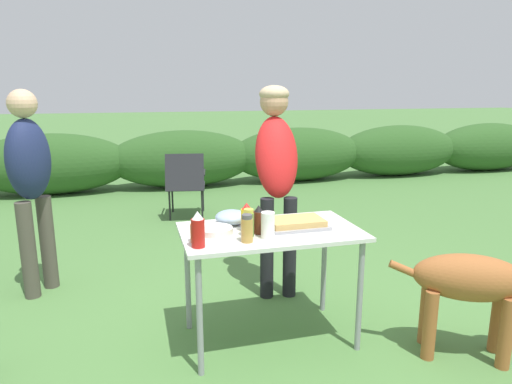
{
  "coord_description": "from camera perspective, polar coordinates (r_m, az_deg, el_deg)",
  "views": [
    {
      "loc": [
        -0.8,
        -2.58,
        1.59
      ],
      "look_at": [
        0.02,
        0.4,
        0.89
      ],
      "focal_mm": 32.0,
      "sensor_mm": 36.0,
      "label": 1
    }
  ],
  "objects": [
    {
      "name": "spice_jar",
      "position": [
        2.59,
        -1.13,
        -4.6
      ],
      "size": [
        0.07,
        0.07,
        0.16
      ],
      "color": "#B2893D",
      "rests_on": "folding_table"
    },
    {
      "name": "mustard_bottle",
      "position": [
        2.78,
        -1.18,
        -3.22
      ],
      "size": [
        0.07,
        0.07,
        0.18
      ],
      "color": "yellow",
      "rests_on": "folding_table"
    },
    {
      "name": "ketchup_bottle",
      "position": [
        2.52,
        -7.27,
        -4.75
      ],
      "size": [
        0.07,
        0.07,
        0.2
      ],
      "color": "red",
      "rests_on": "folding_table"
    },
    {
      "name": "bbq_sauce_bottle",
      "position": [
        2.74,
        0.33,
        -3.53
      ],
      "size": [
        0.06,
        0.06,
        0.18
      ],
      "color": "#562314",
      "rests_on": "folding_table"
    },
    {
      "name": "standing_person_in_olive_jacket",
      "position": [
        3.86,
        -26.4,
        1.95
      ],
      "size": [
        0.42,
        0.45,
        1.59
      ],
      "rotation": [
        0.0,
        0.0,
        0.98
      ],
      "color": "#4C473D",
      "rests_on": "ground"
    },
    {
      "name": "mixing_bowl",
      "position": [
        2.94,
        -3.09,
        -3.15
      ],
      "size": [
        0.21,
        0.21,
        0.09
      ],
      "primitive_type": "ellipsoid",
      "color": "#99B2CC",
      "rests_on": "folding_table"
    },
    {
      "name": "camp_chair_green_behind_table",
      "position": [
        5.71,
        -8.77,
        1.3
      ],
      "size": [
        0.56,
        0.66,
        0.83
      ],
      "rotation": [
        0.0,
        0.0,
        -0.17
      ],
      "color": "#232328",
      "rests_on": "ground"
    },
    {
      "name": "ground_plane",
      "position": [
        3.13,
        1.71,
        -17.75
      ],
      "size": [
        60.0,
        60.0,
        0.0
      ],
      "primitive_type": "plane",
      "color": "#4C7A3D"
    },
    {
      "name": "standing_person_in_navy_coat",
      "position": [
        3.49,
        2.56,
        3.6
      ],
      "size": [
        0.38,
        0.49,
        1.62
      ],
      "rotation": [
        0.0,
        0.0,
        -0.13
      ],
      "color": "black",
      "rests_on": "ground"
    },
    {
      "name": "plate_stack",
      "position": [
        2.76,
        -5.11,
        -4.81
      ],
      "size": [
        0.21,
        0.21,
        0.04
      ],
      "primitive_type": "cylinder",
      "color": "white",
      "rests_on": "folding_table"
    },
    {
      "name": "folding_table",
      "position": [
        2.85,
        1.8,
        -6.21
      ],
      "size": [
        1.1,
        0.64,
        0.74
      ],
      "color": "silver",
      "rests_on": "ground"
    },
    {
      "name": "shrub_hedge",
      "position": [
        7.58,
        -9.11,
        4.11
      ],
      "size": [
        14.4,
        0.9,
        0.93
      ],
      "color": "#2D5623",
      "rests_on": "ground"
    },
    {
      "name": "dog",
      "position": [
        3.03,
        26.19,
        -10.11
      ],
      "size": [
        0.92,
        0.58,
        0.71
      ],
      "rotation": [
        0.0,
        0.0,
        -2.07
      ],
      "color": "#9E5B2D",
      "rests_on": "ground"
    },
    {
      "name": "food_tray",
      "position": [
        2.88,
        5.01,
        -3.91
      ],
      "size": [
        0.38,
        0.26,
        0.06
      ],
      "color": "#9E9EA3",
      "rests_on": "folding_table"
    },
    {
      "name": "paper_cup_stack",
      "position": [
        2.66,
        1.48,
        -4.17
      ],
      "size": [
        0.08,
        0.08,
        0.16
      ],
      "primitive_type": "cylinder",
      "color": "white",
      "rests_on": "folding_table"
    },
    {
      "name": "relish_jar",
      "position": [
        2.68,
        -0.93,
        -3.92
      ],
      "size": [
        0.06,
        0.06,
        0.17
      ],
      "color": "olive",
      "rests_on": "folding_table"
    },
    {
      "name": "hot_sauce_bottle",
      "position": [
        2.61,
        -7.46,
        -4.88
      ],
      "size": [
        0.07,
        0.07,
        0.14
      ],
      "color": "#CC4214",
      "rests_on": "folding_table"
    }
  ]
}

